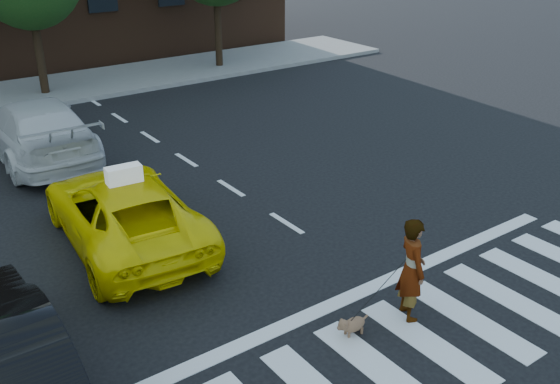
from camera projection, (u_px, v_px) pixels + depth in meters
name	position (u px, v px, depth m)	size (l,w,h in m)	color
ground	(380.00, 369.00, 8.86)	(120.00, 120.00, 0.00)	black
crosswalk	(380.00, 369.00, 8.86)	(13.00, 2.40, 0.01)	silver
stop_line	(310.00, 315.00, 10.04)	(12.00, 0.30, 0.01)	silver
sidewalk_far	(27.00, 94.00, 21.73)	(30.00, 4.00, 0.15)	slate
taxi	(124.00, 211.00, 11.96)	(2.23, 4.84, 1.35)	yellow
white_suv	(36.00, 129.00, 16.06)	(2.20, 5.40, 1.57)	silver
woman	(412.00, 269.00, 9.67)	(0.63, 0.42, 1.74)	#999999
dog	(352.00, 325.00, 9.50)	(0.56, 0.27, 0.32)	#94794B
taxi_sign	(124.00, 174.00, 11.47)	(0.65, 0.28, 0.32)	white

